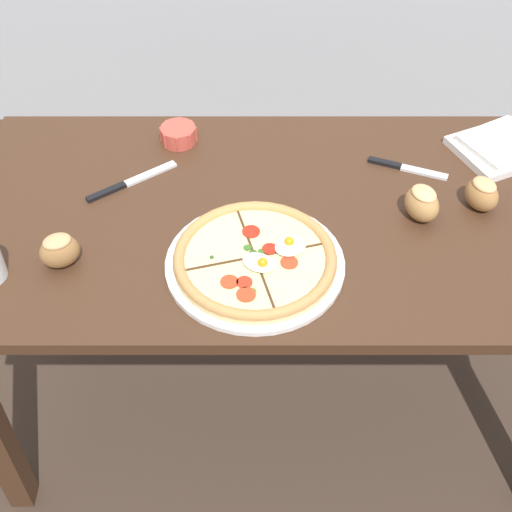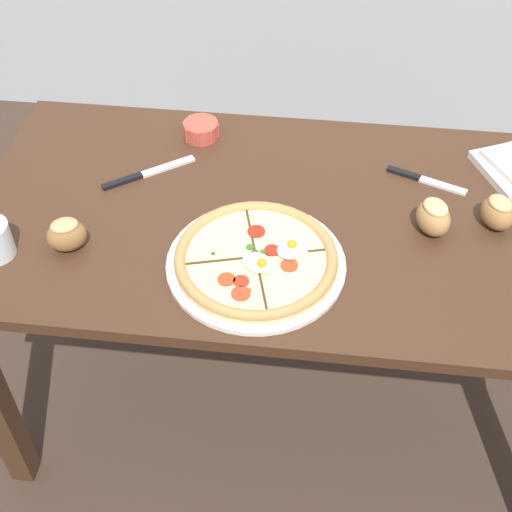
{
  "view_description": "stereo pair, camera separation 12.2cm",
  "coord_description": "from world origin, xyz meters",
  "px_view_note": "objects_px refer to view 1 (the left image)",
  "views": [
    {
      "loc": [
        -0.05,
        -1.21,
        1.81
      ],
      "look_at": [
        -0.06,
        -0.17,
        0.76
      ],
      "focal_mm": 50.0,
      "sensor_mm": 36.0,
      "label": 1
    },
    {
      "loc": [
        0.07,
        -1.2,
        1.81
      ],
      "look_at": [
        -0.06,
        -0.17,
        0.76
      ],
      "focal_mm": 50.0,
      "sensor_mm": 36.0,
      "label": 2
    }
  ],
  "objects_px": {
    "dining_table": "(280,243)",
    "bread_piece_near": "(60,250)",
    "napkin_folded": "(502,147)",
    "knife_main": "(408,168)",
    "pizza": "(256,260)",
    "ramekin_bowl": "(180,134)",
    "bread_piece_mid": "(423,203)",
    "bread_piece_far": "(483,194)",
    "knife_spare": "(132,182)"
  },
  "relations": [
    {
      "from": "pizza",
      "to": "ramekin_bowl",
      "type": "xyz_separation_m",
      "value": [
        -0.19,
        0.44,
        0.0
      ]
    },
    {
      "from": "dining_table",
      "to": "knife_main",
      "type": "height_order",
      "value": "knife_main"
    },
    {
      "from": "dining_table",
      "to": "bread_piece_mid",
      "type": "distance_m",
      "value": 0.34
    },
    {
      "from": "bread_piece_mid",
      "to": "ramekin_bowl",
      "type": "bearing_deg",
      "value": 153.16
    },
    {
      "from": "bread_piece_mid",
      "to": "knife_main",
      "type": "xyz_separation_m",
      "value": [
        -0.0,
        0.17,
        -0.04
      ]
    },
    {
      "from": "dining_table",
      "to": "napkin_folded",
      "type": "height_order",
      "value": "napkin_folded"
    },
    {
      "from": "dining_table",
      "to": "bread_piece_near",
      "type": "relative_size",
      "value": 13.9
    },
    {
      "from": "dining_table",
      "to": "bread_piece_mid",
      "type": "height_order",
      "value": "bread_piece_mid"
    },
    {
      "from": "knife_spare",
      "to": "dining_table",
      "type": "bearing_deg",
      "value": -52.38
    },
    {
      "from": "dining_table",
      "to": "ramekin_bowl",
      "type": "relative_size",
      "value": 15.22
    },
    {
      "from": "dining_table",
      "to": "pizza",
      "type": "xyz_separation_m",
      "value": [
        -0.06,
        -0.17,
        0.12
      ]
    },
    {
      "from": "napkin_folded",
      "to": "bread_piece_near",
      "type": "bearing_deg",
      "value": -159.12
    },
    {
      "from": "ramekin_bowl",
      "to": "knife_main",
      "type": "height_order",
      "value": "ramekin_bowl"
    },
    {
      "from": "ramekin_bowl",
      "to": "bread_piece_mid",
      "type": "distance_m",
      "value": 0.63
    },
    {
      "from": "ramekin_bowl",
      "to": "knife_main",
      "type": "bearing_deg",
      "value": -11.47
    },
    {
      "from": "dining_table",
      "to": "knife_main",
      "type": "relative_size",
      "value": 7.67
    },
    {
      "from": "napkin_folded",
      "to": "dining_table",
      "type": "bearing_deg",
      "value": -157.9
    },
    {
      "from": "knife_main",
      "to": "bread_piece_near",
      "type": "bearing_deg",
      "value": -136.59
    },
    {
      "from": "dining_table",
      "to": "knife_main",
      "type": "bearing_deg",
      "value": 26.52
    },
    {
      "from": "bread_piece_far",
      "to": "bread_piece_near",
      "type": "bearing_deg",
      "value": -168.86
    },
    {
      "from": "bread_piece_near",
      "to": "knife_main",
      "type": "xyz_separation_m",
      "value": [
        0.77,
        0.32,
        -0.04
      ]
    },
    {
      "from": "napkin_folded",
      "to": "knife_main",
      "type": "bearing_deg",
      "value": -163.96
    },
    {
      "from": "ramekin_bowl",
      "to": "napkin_folded",
      "type": "distance_m",
      "value": 0.81
    },
    {
      "from": "napkin_folded",
      "to": "bread_piece_far",
      "type": "relative_size",
      "value": 2.57
    },
    {
      "from": "napkin_folded",
      "to": "bread_piece_mid",
      "type": "distance_m",
      "value": 0.34
    },
    {
      "from": "bread_piece_near",
      "to": "bread_piece_far",
      "type": "xyz_separation_m",
      "value": [
        0.92,
        0.18,
        0.0
      ]
    },
    {
      "from": "napkin_folded",
      "to": "bread_piece_far",
      "type": "height_order",
      "value": "bread_piece_far"
    },
    {
      "from": "knife_main",
      "to": "knife_spare",
      "type": "distance_m",
      "value": 0.66
    },
    {
      "from": "napkin_folded",
      "to": "pizza",
      "type": "bearing_deg",
      "value": -147.08
    },
    {
      "from": "dining_table",
      "to": "ramekin_bowl",
      "type": "height_order",
      "value": "ramekin_bowl"
    },
    {
      "from": "ramekin_bowl",
      "to": "knife_spare",
      "type": "distance_m",
      "value": 0.2
    },
    {
      "from": "knife_main",
      "to": "napkin_folded",
      "type": "bearing_deg",
      "value": 37.1
    },
    {
      "from": "bread_piece_near",
      "to": "knife_spare",
      "type": "relative_size",
      "value": 0.51
    },
    {
      "from": "napkin_folded",
      "to": "bread_piece_far",
      "type": "xyz_separation_m",
      "value": [
        -0.1,
        -0.21,
        0.02
      ]
    },
    {
      "from": "ramekin_bowl",
      "to": "bread_piece_mid",
      "type": "xyz_separation_m",
      "value": [
        0.56,
        -0.29,
        0.02
      ]
    },
    {
      "from": "ramekin_bowl",
      "to": "bread_piece_mid",
      "type": "relative_size",
      "value": 0.85
    },
    {
      "from": "bread_piece_near",
      "to": "bread_piece_mid",
      "type": "bearing_deg",
      "value": 10.68
    },
    {
      "from": "bread_piece_near",
      "to": "knife_main",
      "type": "height_order",
      "value": "bread_piece_near"
    },
    {
      "from": "bread_piece_mid",
      "to": "bread_piece_near",
      "type": "bearing_deg",
      "value": -169.32
    },
    {
      "from": "ramekin_bowl",
      "to": "bread_piece_near",
      "type": "distance_m",
      "value": 0.48
    },
    {
      "from": "dining_table",
      "to": "pizza",
      "type": "relative_size",
      "value": 3.82
    },
    {
      "from": "napkin_folded",
      "to": "bread_piece_mid",
      "type": "height_order",
      "value": "bread_piece_mid"
    },
    {
      "from": "dining_table",
      "to": "bread_piece_far",
      "type": "relative_size",
      "value": 13.72
    },
    {
      "from": "bread_piece_near",
      "to": "bread_piece_mid",
      "type": "height_order",
      "value": "bread_piece_mid"
    },
    {
      "from": "ramekin_bowl",
      "to": "pizza",
      "type": "bearing_deg",
      "value": -66.14
    },
    {
      "from": "knife_main",
      "to": "dining_table",
      "type": "bearing_deg",
      "value": -132.42
    },
    {
      "from": "knife_main",
      "to": "knife_spare",
      "type": "relative_size",
      "value": 0.93
    },
    {
      "from": "napkin_folded",
      "to": "ramekin_bowl",
      "type": "bearing_deg",
      "value": 176.89
    },
    {
      "from": "pizza",
      "to": "ramekin_bowl",
      "type": "bearing_deg",
      "value": 113.86
    },
    {
      "from": "dining_table",
      "to": "pizza",
      "type": "height_order",
      "value": "pizza"
    }
  ]
}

